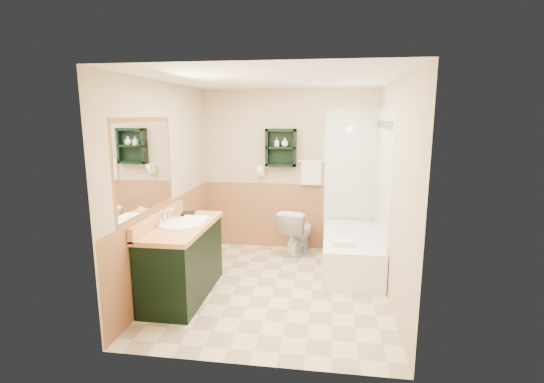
# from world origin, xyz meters

# --- Properties ---
(floor) EXTENTS (3.00, 3.00, 0.00)m
(floor) POSITION_xyz_m (0.00, 0.00, 0.00)
(floor) COLOR beige
(floor) RESTS_ON ground
(back_wall) EXTENTS (2.60, 0.04, 2.40)m
(back_wall) POSITION_xyz_m (0.00, 1.52, 1.20)
(back_wall) COLOR beige
(back_wall) RESTS_ON ground
(left_wall) EXTENTS (0.04, 3.00, 2.40)m
(left_wall) POSITION_xyz_m (-1.32, 0.00, 1.20)
(left_wall) COLOR beige
(left_wall) RESTS_ON ground
(right_wall) EXTENTS (0.04, 3.00, 2.40)m
(right_wall) POSITION_xyz_m (1.32, 0.00, 1.20)
(right_wall) COLOR beige
(right_wall) RESTS_ON ground
(ceiling) EXTENTS (2.60, 3.00, 0.04)m
(ceiling) POSITION_xyz_m (0.00, 0.00, 2.42)
(ceiling) COLOR white
(ceiling) RESTS_ON back_wall
(wainscot_left) EXTENTS (2.98, 2.98, 1.00)m
(wainscot_left) POSITION_xyz_m (-1.29, 0.00, 0.50)
(wainscot_left) COLOR tan
(wainscot_left) RESTS_ON left_wall
(wainscot_back) EXTENTS (2.58, 2.58, 1.00)m
(wainscot_back) POSITION_xyz_m (0.00, 1.49, 0.50)
(wainscot_back) COLOR tan
(wainscot_back) RESTS_ON back_wall
(mirror_frame) EXTENTS (1.30, 1.30, 1.00)m
(mirror_frame) POSITION_xyz_m (-1.27, -0.55, 1.50)
(mirror_frame) COLOR brown
(mirror_frame) RESTS_ON left_wall
(mirror_glass) EXTENTS (1.20, 1.20, 0.90)m
(mirror_glass) POSITION_xyz_m (-1.27, -0.55, 1.50)
(mirror_glass) COLOR white
(mirror_glass) RESTS_ON left_wall
(tile_right) EXTENTS (1.50, 1.50, 2.10)m
(tile_right) POSITION_xyz_m (1.28, 0.75, 1.05)
(tile_right) COLOR white
(tile_right) RESTS_ON right_wall
(tile_back) EXTENTS (0.95, 0.95, 2.10)m
(tile_back) POSITION_xyz_m (1.03, 1.48, 1.05)
(tile_back) COLOR white
(tile_back) RESTS_ON back_wall
(tile_accent) EXTENTS (1.50, 1.50, 0.10)m
(tile_accent) POSITION_xyz_m (1.27, 0.75, 1.90)
(tile_accent) COLOR #154A37
(tile_accent) RESTS_ON right_wall
(wall_shelf) EXTENTS (0.45, 0.15, 0.55)m
(wall_shelf) POSITION_xyz_m (-0.10, 1.41, 1.55)
(wall_shelf) COLOR black
(wall_shelf) RESTS_ON back_wall
(hair_dryer) EXTENTS (0.10, 0.24, 0.18)m
(hair_dryer) POSITION_xyz_m (-0.40, 1.43, 1.20)
(hair_dryer) COLOR white
(hair_dryer) RESTS_ON back_wall
(towel_bar) EXTENTS (0.40, 0.06, 0.40)m
(towel_bar) POSITION_xyz_m (0.35, 1.45, 1.35)
(towel_bar) COLOR white
(towel_bar) RESTS_ON back_wall
(curtain_rod) EXTENTS (0.03, 1.60, 0.03)m
(curtain_rod) POSITION_xyz_m (0.53, 0.75, 2.00)
(curtain_rod) COLOR silver
(curtain_rod) RESTS_ON back_wall
(shower_curtain) EXTENTS (1.05, 1.05, 1.70)m
(shower_curtain) POSITION_xyz_m (0.53, 0.92, 1.15)
(shower_curtain) COLOR #BEB58F
(shower_curtain) RESTS_ON curtain_rod
(vanity) EXTENTS (0.59, 1.31, 0.83)m
(vanity) POSITION_xyz_m (-0.99, -0.34, 0.42)
(vanity) COLOR black
(vanity) RESTS_ON ground
(bathtub) EXTENTS (0.72, 1.50, 0.48)m
(bathtub) POSITION_xyz_m (0.93, 0.69, 0.24)
(bathtub) COLOR white
(bathtub) RESTS_ON ground
(toilet) EXTENTS (0.56, 0.77, 0.68)m
(toilet) POSITION_xyz_m (0.17, 1.20, 0.34)
(toilet) COLOR white
(toilet) RESTS_ON ground
(counter_towel) EXTENTS (0.29, 0.23, 0.04)m
(counter_towel) POSITION_xyz_m (-0.89, -0.19, 0.85)
(counter_towel) COLOR white
(counter_towel) RESTS_ON vanity
(vanity_book) EXTENTS (0.16, 0.05, 0.22)m
(vanity_book) POSITION_xyz_m (-1.16, 0.10, 0.94)
(vanity_book) COLOR black
(vanity_book) RESTS_ON vanity
(tub_towel) EXTENTS (0.25, 0.20, 0.07)m
(tub_towel) POSITION_xyz_m (0.80, 0.24, 0.52)
(tub_towel) COLOR white
(tub_towel) RESTS_ON bathtub
(soap_bottle_a) EXTENTS (0.09, 0.14, 0.06)m
(soap_bottle_a) POSITION_xyz_m (-0.16, 1.40, 1.59)
(soap_bottle_a) COLOR white
(soap_bottle_a) RESTS_ON wall_shelf
(soap_bottle_b) EXTENTS (0.13, 0.15, 0.10)m
(soap_bottle_b) POSITION_xyz_m (-0.04, 1.40, 1.62)
(soap_bottle_b) COLOR white
(soap_bottle_b) RESTS_ON wall_shelf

